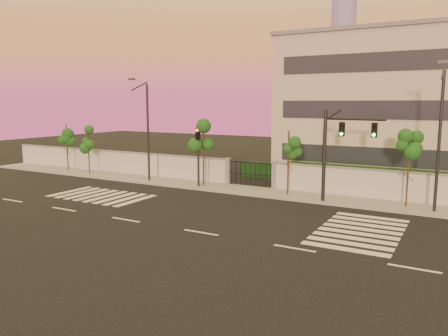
% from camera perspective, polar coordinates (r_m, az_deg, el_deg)
% --- Properties ---
extents(ground, '(120.00, 120.00, 0.00)m').
position_cam_1_polar(ground, '(22.41, -3.03, -8.42)').
color(ground, black).
rests_on(ground, ground).
extents(sidewalk, '(60.00, 3.00, 0.15)m').
position_cam_1_polar(sidewalk, '(31.49, 7.22, -3.37)').
color(sidewalk, gray).
rests_on(sidewalk, ground).
extents(perimeter_wall, '(60.00, 0.36, 2.20)m').
position_cam_1_polar(perimeter_wall, '(32.64, 8.41, -1.19)').
color(perimeter_wall, '#AFB2B7').
rests_on(perimeter_wall, ground).
extents(hedge_row, '(41.00, 4.25, 1.80)m').
position_cam_1_polar(hedge_row, '(34.90, 11.64, -1.07)').
color(hedge_row, black).
rests_on(hedge_row, ground).
extents(institutional_building, '(24.40, 12.40, 12.25)m').
position_cam_1_polar(institutional_building, '(40.18, 25.90, 7.15)').
color(institutional_building, '#BDB7A0').
rests_on(institutional_building, ground).
extents(distant_skyscraper, '(16.00, 16.00, 118.00)m').
position_cam_1_polar(distant_skyscraper, '(312.72, 15.38, 18.44)').
color(distant_skyscraper, gray).
rests_on(distant_skyscraper, ground).
extents(road_markings, '(57.00, 7.62, 0.02)m').
position_cam_1_polar(road_markings, '(26.29, -1.57, -5.83)').
color(road_markings, silver).
rests_on(road_markings, ground).
extents(street_tree_a, '(1.39, 1.11, 4.48)m').
position_cam_1_polar(street_tree_a, '(44.01, -19.83, 3.81)').
color(street_tree_a, '#382314').
rests_on(street_tree_a, ground).
extents(street_tree_b, '(1.34, 1.07, 4.42)m').
position_cam_1_polar(street_tree_b, '(41.24, -17.30, 3.59)').
color(street_tree_b, '#382314').
rests_on(street_tree_b, ground).
extents(street_tree_c, '(1.41, 1.12, 5.11)m').
position_cam_1_polar(street_tree_c, '(33.65, -2.68, 3.79)').
color(street_tree_c, '#382314').
rests_on(street_tree_c, ground).
extents(street_tree_d, '(1.40, 1.12, 4.64)m').
position_cam_1_polar(street_tree_d, '(30.63, 8.47, 2.60)').
color(street_tree_d, '#382314').
rests_on(street_tree_d, ground).
extents(street_tree_e, '(1.41, 1.12, 4.85)m').
position_cam_1_polar(street_tree_e, '(28.93, 23.08, 1.98)').
color(street_tree_e, '#382314').
rests_on(street_tree_e, ground).
extents(traffic_signal_main, '(3.86, 0.59, 6.11)m').
position_cam_1_polar(traffic_signal_main, '(28.74, 14.48, 2.93)').
color(traffic_signal_main, black).
rests_on(traffic_signal_main, ground).
extents(traffic_signal_secondary, '(0.38, 0.35, 4.83)m').
position_cam_1_polar(traffic_signal_secondary, '(33.36, -3.40, 2.55)').
color(traffic_signal_secondary, black).
rests_on(traffic_signal_secondary, ground).
extents(streetlight_west, '(0.50, 2.02, 8.39)m').
position_cam_1_polar(streetlight_west, '(36.03, -10.08, 5.22)').
color(streetlight_west, black).
rests_on(streetlight_west, ground).
extents(streetlight_east, '(0.52, 2.10, 8.75)m').
position_cam_1_polar(streetlight_east, '(28.02, 26.33, 3.96)').
color(streetlight_east, black).
rests_on(streetlight_east, ground).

